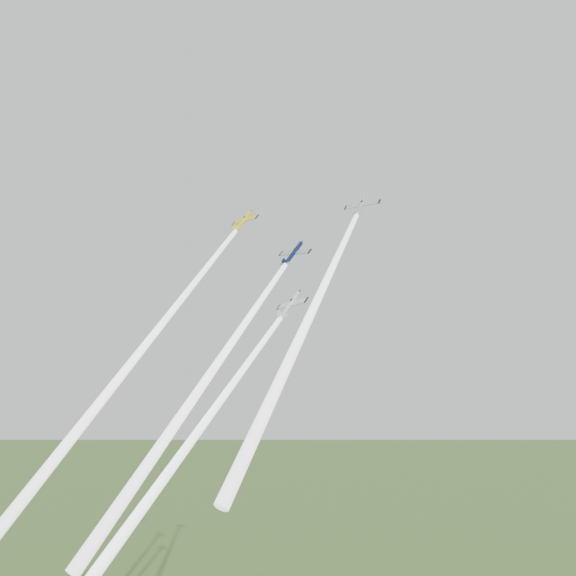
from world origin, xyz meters
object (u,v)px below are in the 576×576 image
Objects in this scene: plane_navy at (293,254)px; plane_yellow at (243,221)px; plane_silver_right at (361,205)px; plane_silver_low at (290,305)px.

plane_yellow is at bearing 171.25° from plane_navy.
plane_silver_right is 24.80m from plane_silver_low.
plane_navy reaches higher than plane_silver_low.
plane_silver_low is at bearing -17.18° from plane_yellow.
plane_navy is 16.27m from plane_silver_right.
plane_silver_right is at bearing 70.26° from plane_silver_low.
plane_yellow reaches higher than plane_silver_right.
plane_navy is 11.80m from plane_silver_low.
plane_silver_right is 0.90× the size of plane_silver_low.
plane_yellow is 20.12m from plane_navy.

